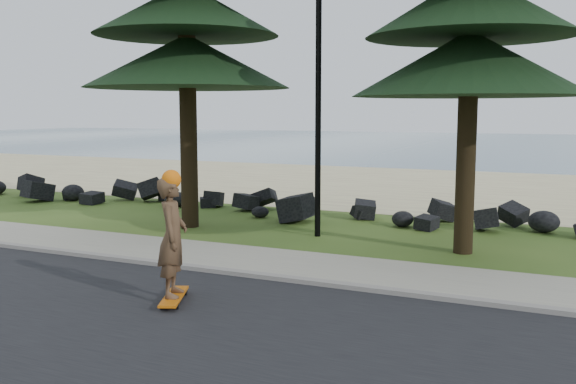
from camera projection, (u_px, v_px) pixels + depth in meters
name	position (u px, v px, depth m)	size (l,w,h in m)	color
ground	(256.00, 265.00, 12.56)	(160.00, 160.00, 0.00)	#2A4616
road	(99.00, 337.00, 8.51)	(160.00, 7.00, 0.02)	black
kerb	(233.00, 273.00, 11.75)	(160.00, 0.20, 0.10)	gray
sidewalk	(261.00, 261.00, 12.74)	(160.00, 2.00, 0.08)	gray
beach_sand	(424.00, 186.00, 25.62)	(160.00, 15.00, 0.01)	tan
ocean	(515.00, 144.00, 58.50)	(160.00, 58.00, 0.01)	#3B5D71
seawall_boulders	(350.00, 221.00, 17.61)	(60.00, 2.40, 1.10)	black
lamp_post	(318.00, 62.00, 14.93)	(0.25, 0.14, 8.14)	black
skateboarder	(173.00, 237.00, 9.92)	(0.70, 1.13, 2.08)	#BB5A0B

